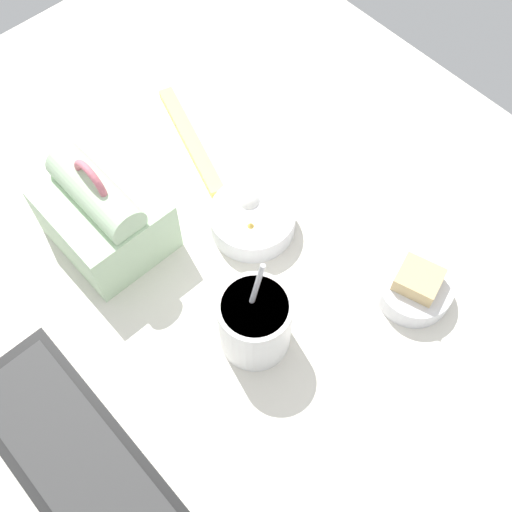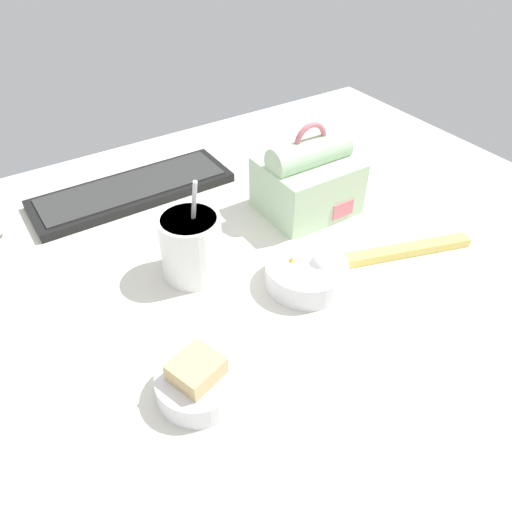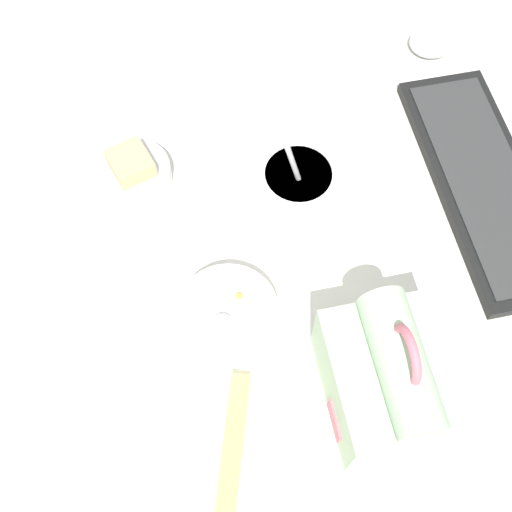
# 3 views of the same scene
# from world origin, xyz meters

# --- Properties ---
(desk_surface) EXTENTS (1.40, 1.10, 0.02)m
(desk_surface) POSITION_xyz_m (0.00, 0.00, 0.01)
(desk_surface) COLOR silver
(desk_surface) RESTS_ON ground
(keyboard) EXTENTS (0.40, 0.13, 0.02)m
(keyboard) POSITION_xyz_m (-0.06, 0.34, 0.03)
(keyboard) COLOR black
(keyboard) RESTS_ON desk_surface
(lunch_bag) EXTENTS (0.17, 0.15, 0.18)m
(lunch_bag) POSITION_xyz_m (0.20, 0.10, 0.08)
(lunch_bag) COLOR #B7D6AD
(lunch_bag) RESTS_ON desk_surface
(soup_cup) EXTENTS (0.10, 0.10, 0.18)m
(soup_cup) POSITION_xyz_m (-0.07, 0.05, 0.08)
(soup_cup) COLOR white
(soup_cup) RESTS_ON desk_surface
(bento_bowl_sandwich) EXTENTS (0.11, 0.11, 0.06)m
(bento_bowl_sandwich) POSITION_xyz_m (-0.18, -0.16, 0.04)
(bento_bowl_sandwich) COLOR silver
(bento_bowl_sandwich) RESTS_ON desk_surface
(bento_bowl_snacks) EXTENTS (0.13, 0.13, 0.06)m
(bento_bowl_snacks) POSITION_xyz_m (0.07, -0.07, 0.04)
(bento_bowl_snacks) COLOR silver
(bento_bowl_snacks) RESTS_ON desk_surface
(chopstick_case) EXTENTS (0.23, 0.10, 0.02)m
(chopstick_case) POSITION_xyz_m (0.26, -0.10, 0.03)
(chopstick_case) COLOR #EFD666
(chopstick_case) RESTS_ON desk_surface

